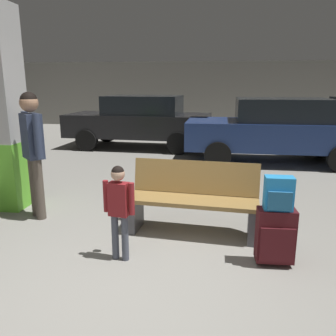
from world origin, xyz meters
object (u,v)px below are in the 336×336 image
object	(u,v)px
structural_pillar	(0,111)
suitcase	(275,236)
parked_car_far	(140,120)
child	(119,203)
adult	(33,142)
parked_car_near	(276,129)
bench	(193,199)
backpack_bright	(279,194)

from	to	relation	value
structural_pillar	suitcase	bearing A→B (deg)	-19.90
suitcase	parked_car_far	size ratio (longest dim) A/B	0.14
child	adult	xyz separation A→B (m)	(-1.45, 1.05, 0.44)
suitcase	parked_car_near	distance (m)	5.06
child	parked_car_near	size ratio (longest dim) A/B	0.25
bench	adult	bearing A→B (deg)	173.16
parked_car_near	backpack_bright	bearing A→B (deg)	-99.91
bench	suitcase	size ratio (longest dim) A/B	2.73
suitcase	parked_car_far	world-z (taller)	parked_car_far
suitcase	adult	world-z (taller)	adult
parked_car_near	suitcase	bearing A→B (deg)	-99.91
structural_pillar	adult	distance (m)	0.84
bench	backpack_bright	distance (m)	1.18
bench	child	bearing A→B (deg)	-132.81
bench	parked_car_near	bearing A→B (deg)	67.68
parked_car_far	parked_car_near	size ratio (longest dim) A/B	1.01
bench	parked_car_far	size ratio (longest dim) A/B	0.39
bench	adult	size ratio (longest dim) A/B	0.95
bench	structural_pillar	bearing A→B (deg)	167.36
structural_pillar	suitcase	world-z (taller)	structural_pillar
suitcase	child	world-z (taller)	child
backpack_bright	child	world-z (taller)	child
bench	parked_car_far	distance (m)	6.10
suitcase	backpack_bright	bearing A→B (deg)	-123.76
adult	suitcase	bearing A→B (deg)	-17.60
suitcase	parked_car_near	size ratio (longest dim) A/B	0.15
backpack_bright	suitcase	bearing A→B (deg)	56.24
backpack_bright	adult	xyz separation A→B (m)	(-3.06, 0.97, 0.30)
backpack_bright	parked_car_near	bearing A→B (deg)	80.09
parked_car_near	adult	bearing A→B (deg)	-134.54
backpack_bright	parked_car_far	bearing A→B (deg)	112.53
structural_pillar	suitcase	size ratio (longest dim) A/B	4.84
parked_car_near	bench	bearing A→B (deg)	-112.32
structural_pillar	parked_car_near	distance (m)	5.88
backpack_bright	parked_car_near	xyz separation A→B (m)	(0.87, 4.97, 0.03)
backpack_bright	parked_car_far	distance (m)	7.06
structural_pillar	bench	distance (m)	3.08
backpack_bright	adult	size ratio (longest dim) A/B	0.20
parked_car_far	parked_car_near	bearing A→B (deg)	-23.54
backpack_bright	adult	distance (m)	3.23
child	structural_pillar	bearing A→B (deg)	145.96
suitcase	parked_car_near	bearing A→B (deg)	80.09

